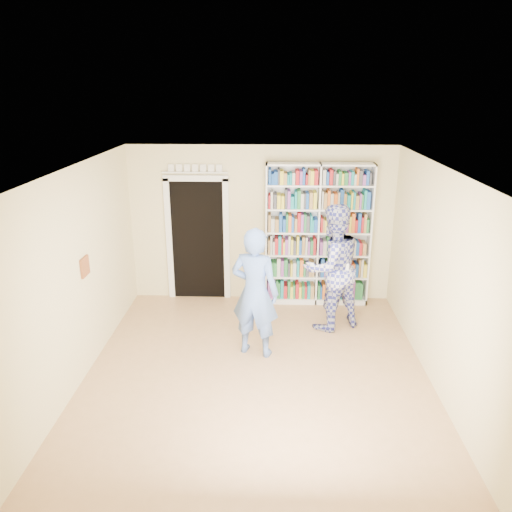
{
  "coord_description": "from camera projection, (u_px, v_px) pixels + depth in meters",
  "views": [
    {
      "loc": [
        0.18,
        -5.77,
        3.62
      ],
      "look_at": [
        -0.04,
        0.9,
        1.33
      ],
      "focal_mm": 35.0,
      "sensor_mm": 36.0,
      "label": 1
    }
  ],
  "objects": [
    {
      "name": "floor",
      "position": [
        257.0,
        372.0,
        6.64
      ],
      "size": [
        5.0,
        5.0,
        0.0
      ],
      "primitive_type": "plane",
      "color": "#AB7F52",
      "rests_on": "ground"
    },
    {
      "name": "bookshelf",
      "position": [
        318.0,
        235.0,
        8.42
      ],
      "size": [
        1.77,
        0.33,
        2.43
      ],
      "rotation": [
        0.0,
        0.0,
        -0.24
      ],
      "color": "white",
      "rests_on": "floor"
    },
    {
      "name": "wall_back",
      "position": [
        261.0,
        225.0,
        8.56
      ],
      "size": [
        4.5,
        0.0,
        4.5
      ],
      "primitive_type": "plane",
      "rotation": [
        1.57,
        0.0,
        0.0
      ],
      "color": "beige",
      "rests_on": "floor"
    },
    {
      "name": "man_blue",
      "position": [
        255.0,
        293.0,
        6.83
      ],
      "size": [
        0.78,
        0.62,
        1.85
      ],
      "primitive_type": "imported",
      "rotation": [
        0.0,
        0.0,
        2.84
      ],
      "color": "#5373B9",
      "rests_on": "floor"
    },
    {
      "name": "doorway",
      "position": [
        198.0,
        234.0,
        8.63
      ],
      "size": [
        1.1,
        0.08,
        2.43
      ],
      "color": "black",
      "rests_on": "floor"
    },
    {
      "name": "man_plaid",
      "position": [
        332.0,
        268.0,
        7.59
      ],
      "size": [
        1.19,
        1.1,
        1.98
      ],
      "primitive_type": "imported",
      "rotation": [
        0.0,
        0.0,
        3.61
      ],
      "color": "#313596",
      "rests_on": "floor"
    },
    {
      "name": "wall_right",
      "position": [
        439.0,
        280.0,
        6.13
      ],
      "size": [
        0.0,
        5.0,
        5.0
      ],
      "primitive_type": "plane",
      "rotation": [
        1.57,
        0.0,
        -1.57
      ],
      "color": "beige",
      "rests_on": "floor"
    },
    {
      "name": "wall_left",
      "position": [
        78.0,
        276.0,
        6.27
      ],
      "size": [
        0.0,
        5.0,
        5.0
      ],
      "primitive_type": "plane",
      "rotation": [
        1.57,
        0.0,
        1.57
      ],
      "color": "beige",
      "rests_on": "floor"
    },
    {
      "name": "wall_art",
      "position": [
        85.0,
        267.0,
        6.44
      ],
      "size": [
        0.03,
        0.25,
        0.25
      ],
      "primitive_type": "cube",
      "color": "brown",
      "rests_on": "wall_left"
    },
    {
      "name": "ceiling",
      "position": [
        257.0,
        169.0,
        5.76
      ],
      "size": [
        5.0,
        5.0,
        0.0
      ],
      "primitive_type": "plane",
      "rotation": [
        3.14,
        0.0,
        0.0
      ],
      "color": "white",
      "rests_on": "wall_back"
    },
    {
      "name": "paper_sheet",
      "position": [
        342.0,
        273.0,
        7.38
      ],
      "size": [
        0.21,
        0.04,
        0.29
      ],
      "primitive_type": "cube",
      "rotation": [
        0.0,
        0.0,
        -0.14
      ],
      "color": "white",
      "rests_on": "man_plaid"
    }
  ]
}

